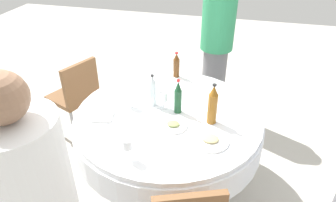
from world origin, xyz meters
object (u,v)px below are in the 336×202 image
(bottle_clear_east, at_px, (153,91))
(person_north, at_px, (216,48))
(dining_table, at_px, (168,128))
(wine_glass_front, at_px, (163,97))
(plate_west, at_px, (173,125))
(wine_glass_far, at_px, (128,145))
(wine_glass_inner, at_px, (129,96))
(plate_right, at_px, (210,140))
(bottle_amber_left, at_px, (213,105))
(chair_outer, at_px, (77,93))
(bottle_dark_green_north, at_px, (178,97))
(bottle_brown_inner, at_px, (176,66))

(bottle_clear_east, height_order, person_north, person_north)
(dining_table, height_order, wine_glass_front, wine_glass_front)
(wine_glass_front, bearing_deg, plate_west, -59.09)
(person_north, bearing_deg, wine_glass_far, -90.12)
(bottle_clear_east, distance_m, wine_glass_front, 0.10)
(wine_glass_inner, bearing_deg, bottle_clear_east, 22.09)
(dining_table, bearing_deg, person_north, 78.47)
(wine_glass_inner, distance_m, plate_right, 0.75)
(plate_west, xyz_separation_m, plate_right, (0.29, -0.10, 0.00))
(dining_table, relative_size, bottle_amber_left, 4.57)
(plate_right, bearing_deg, dining_table, 144.45)
(wine_glass_far, height_order, person_north, person_north)
(wine_glass_front, distance_m, plate_right, 0.54)
(chair_outer, bearing_deg, wine_glass_inner, -97.27)
(bottle_dark_green_north, distance_m, person_north, 1.13)
(bottle_amber_left, relative_size, wine_glass_inner, 2.20)
(wine_glass_front, xyz_separation_m, plate_west, (0.13, -0.22, -0.09))
(plate_west, bearing_deg, dining_table, 116.51)
(bottle_brown_inner, distance_m, chair_outer, 1.06)
(dining_table, bearing_deg, plate_right, -35.55)
(dining_table, height_order, bottle_brown_inner, bottle_brown_inner)
(bottle_clear_east, relative_size, wine_glass_front, 1.81)
(wine_glass_inner, height_order, wine_glass_far, wine_glass_far)
(bottle_dark_green_north, bearing_deg, plate_west, -87.15)
(plate_right, xyz_separation_m, chair_outer, (-1.43, 0.70, -0.23))
(bottle_amber_left, distance_m, person_north, 1.19)
(bottle_clear_east, relative_size, person_north, 0.17)
(wine_glass_inner, bearing_deg, bottle_amber_left, -4.33)
(plate_west, distance_m, plate_right, 0.30)
(bottle_amber_left, xyz_separation_m, wine_glass_far, (-0.46, -0.53, -0.04))
(bottle_dark_green_north, relative_size, bottle_brown_inner, 1.15)
(dining_table, height_order, plate_right, plate_right)
(dining_table, xyz_separation_m, bottle_clear_east, (-0.15, 0.09, 0.27))
(bottle_dark_green_north, bearing_deg, wine_glass_far, -107.28)
(dining_table, relative_size, chair_outer, 1.71)
(bottle_amber_left, height_order, wine_glass_inner, bottle_amber_left)
(wine_glass_inner, bearing_deg, dining_table, -3.18)
(wine_glass_inner, bearing_deg, wine_glass_front, 9.31)
(plate_west, distance_m, person_north, 1.33)
(bottle_brown_inner, bearing_deg, bottle_clear_east, -97.89)
(bottle_amber_left, relative_size, person_north, 0.20)
(wine_glass_far, xyz_separation_m, person_north, (0.35, 1.71, -0.01))
(dining_table, height_order, person_north, person_north)
(bottle_amber_left, bearing_deg, dining_table, 174.58)
(bottle_brown_inner, relative_size, plate_west, 1.20)
(wine_glass_far, distance_m, chair_outer, 1.42)
(person_north, distance_m, chair_outer, 1.52)
(bottle_dark_green_north, distance_m, wine_glass_inner, 0.40)
(bottle_clear_east, height_order, plate_west, bottle_clear_east)
(bottle_clear_east, height_order, wine_glass_front, bottle_clear_east)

